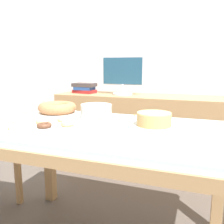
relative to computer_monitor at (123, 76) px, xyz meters
name	(u,v)px	position (x,y,z in m)	size (l,w,h in m)	color
wall_back	(154,47)	(0.25, 0.30, 0.29)	(8.00, 0.10, 2.60)	white
dining_table	(107,144)	(0.25, -1.09, -0.35)	(1.41, 0.84, 0.77)	silver
sideboard	(146,136)	(0.25, 0.00, -0.60)	(1.82, 0.44, 0.82)	tan
computer_monitor	(123,76)	(0.00, 0.00, 0.00)	(0.42, 0.20, 0.38)	silver
book_stack	(84,88)	(-0.42, 0.00, -0.14)	(0.25, 0.17, 0.11)	maroon
cake_chocolate_round	(154,121)	(0.50, -1.01, -0.21)	(0.29, 0.29, 0.09)	silver
cake_golden_bundt	(57,109)	(-0.23, -0.85, -0.21)	(0.29, 0.29, 0.08)	silver
pastry_platter	(54,125)	(-0.04, -1.18, -0.24)	(0.38, 0.38, 0.04)	silver
plate_stack	(96,111)	(0.08, -0.86, -0.20)	(0.21, 0.21, 0.09)	silver
tealight_right_edge	(9,131)	(-0.19, -1.38, -0.24)	(0.04, 0.04, 0.04)	silver
tealight_near_cakes	(101,121)	(0.17, -1.00, -0.24)	(0.04, 0.04, 0.04)	silver
tealight_near_front	(134,117)	(0.34, -0.82, -0.24)	(0.04, 0.04, 0.04)	silver
tealight_centre	(13,124)	(-0.28, -1.25, -0.24)	(0.04, 0.04, 0.04)	silver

